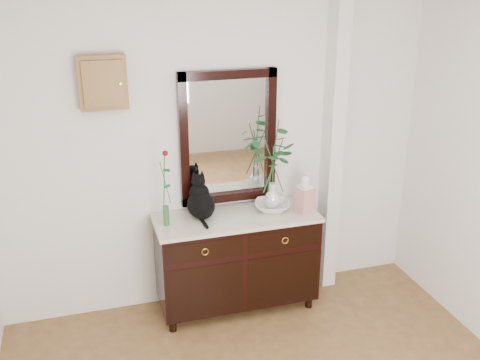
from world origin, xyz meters
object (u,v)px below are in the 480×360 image
object	(u,v)px
sideboard	(237,257)
lotus_bowl	(272,206)
ginger_jar	(305,193)
cat	(201,197)

from	to	relation	value
sideboard	lotus_bowl	xyz separation A→B (m)	(0.32, 0.03, 0.41)
sideboard	ginger_jar	world-z (taller)	ginger_jar
lotus_bowl	ginger_jar	size ratio (longest dim) A/B	0.88
cat	lotus_bowl	bearing A→B (deg)	-6.66
ginger_jar	sideboard	bearing A→B (deg)	172.29
sideboard	cat	size ratio (longest dim) A/B	3.76
sideboard	cat	world-z (taller)	cat
cat	ginger_jar	bearing A→B (deg)	-12.73
sideboard	lotus_bowl	size ratio (longest dim) A/B	4.59
ginger_jar	lotus_bowl	bearing A→B (deg)	156.56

